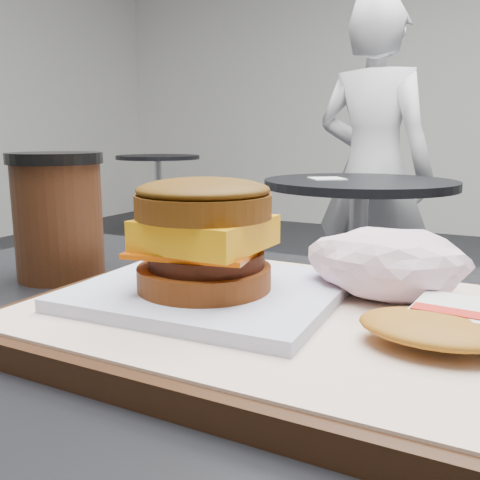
% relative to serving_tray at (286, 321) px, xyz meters
% --- Properties ---
extents(serving_tray, '(0.38, 0.28, 0.02)m').
position_rel_serving_tray_xyz_m(serving_tray, '(0.00, 0.00, 0.00)').
color(serving_tray, black).
rests_on(serving_tray, customer_table).
extents(breakfast_sandwich, '(0.20, 0.18, 0.09)m').
position_rel_serving_tray_xyz_m(breakfast_sandwich, '(-0.06, -0.01, 0.05)').
color(breakfast_sandwich, white).
rests_on(breakfast_sandwich, serving_tray).
extents(hash_brown, '(0.12, 0.09, 0.02)m').
position_rel_serving_tray_xyz_m(hash_brown, '(0.12, -0.01, 0.02)').
color(hash_brown, silver).
rests_on(hash_brown, serving_tray).
extents(crumpled_wrapper, '(0.12, 0.09, 0.05)m').
position_rel_serving_tray_xyz_m(crumpled_wrapper, '(0.06, 0.06, 0.04)').
color(crumpled_wrapper, white).
rests_on(crumpled_wrapper, serving_tray).
extents(coffee_cup, '(0.09, 0.09, 0.13)m').
position_rel_serving_tray_xyz_m(coffee_cup, '(-0.26, 0.04, 0.06)').
color(coffee_cup, '#3A1C0D').
rests_on(coffee_cup, customer_table).
extents(neighbor_table, '(0.70, 0.70, 0.75)m').
position_rel_serving_tray_xyz_m(neighbor_table, '(-0.38, 1.60, -0.23)').
color(neighbor_table, black).
rests_on(neighbor_table, ground).
extents(napkin, '(0.17, 0.17, 0.00)m').
position_rel_serving_tray_xyz_m(napkin, '(-0.50, 1.57, -0.03)').
color(napkin, white).
rests_on(napkin, neighbor_table).
extents(patron, '(0.60, 0.46, 1.49)m').
position_rel_serving_tray_xyz_m(patron, '(-0.46, 2.08, -0.03)').
color(patron, silver).
rests_on(patron, ground).
extents(bg_table_mid, '(0.66, 0.66, 0.75)m').
position_rel_serving_tray_xyz_m(bg_table_mid, '(-2.43, 3.15, -0.22)').
color(bg_table_mid, black).
rests_on(bg_table_mid, ground).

